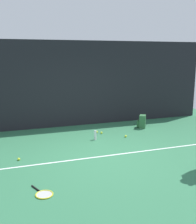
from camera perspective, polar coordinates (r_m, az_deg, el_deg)
ground_plane at (r=7.01m, az=1.08°, el=-8.67°), size 12.00×12.00×0.00m
back_fence at (r=9.48m, az=-5.16°, el=5.83°), size 10.00×0.10×2.93m
court_line at (r=6.86m, az=1.57°, el=-9.13°), size 9.00×0.05×0.00m
tennis_racket at (r=5.22m, az=-11.31°, el=-16.39°), size 0.42×0.63×0.03m
backpack at (r=9.46m, az=9.15°, el=-2.01°), size 0.38×0.37×0.44m
tennis_ball_near_player at (r=8.36m, az=5.80°, el=-5.05°), size 0.07×0.07×0.07m
tennis_ball_by_fence at (r=6.83m, az=-16.19°, el=-9.42°), size 0.07×0.07×0.07m
tennis_ball_mid_court at (r=8.76m, az=-0.24°, el=-4.19°), size 0.07×0.07×0.07m
tennis_ball_far_left at (r=8.67m, az=0.74°, el=-4.35°), size 0.07×0.07×0.07m
water_bottle at (r=8.07m, az=-0.56°, el=-4.84°), size 0.07×0.07×0.28m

